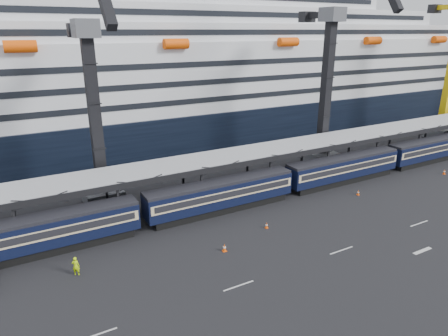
% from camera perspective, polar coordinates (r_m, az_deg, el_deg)
% --- Properties ---
extents(ground, '(260.00, 260.00, 0.00)m').
position_cam_1_polar(ground, '(46.02, 14.68, -8.47)').
color(ground, black).
rests_on(ground, ground).
extents(lane_markings, '(111.00, 4.27, 0.02)m').
position_cam_1_polar(lane_markings, '(48.86, 26.00, -8.19)').
color(lane_markings, beige).
rests_on(lane_markings, ground).
extents(train, '(133.05, 3.00, 4.05)m').
position_cam_1_polar(train, '(49.56, 3.01, -2.99)').
color(train, black).
rests_on(train, ground).
extents(canopy, '(130.00, 6.25, 5.53)m').
position_cam_1_polar(canopy, '(54.12, 4.99, 2.30)').
color(canopy, '#9A9DA2').
rests_on(canopy, ground).
extents(cruise_ship, '(214.09, 28.84, 34.00)m').
position_cam_1_polar(cruise_ship, '(80.36, -8.68, 12.81)').
color(cruise_ship, black).
rests_on(cruise_ship, ground).
extents(crane_dark_near, '(4.50, 17.75, 35.08)m').
position_cam_1_polar(crane_dark_near, '(49.09, -17.95, 7.74)').
color(crane_dark_near, '#4C4D53').
rests_on(crane_dark_near, ground).
extents(crane_dark_mid, '(4.50, 18.24, 39.64)m').
position_cam_1_polar(crane_dark_mid, '(64.55, 14.73, 11.84)').
color(crane_dark_mid, '#4C4D53').
rests_on(crane_dark_mid, ground).
extents(worker, '(0.78, 0.68, 1.81)m').
position_cam_1_polar(worker, '(38.94, -20.42, -12.98)').
color(worker, '#BEF10C').
rests_on(worker, ground).
extents(traffic_cone_c, '(0.42, 0.42, 0.83)m').
position_cam_1_polar(traffic_cone_c, '(40.32, 0.06, -11.29)').
color(traffic_cone_c, '#FB5107').
rests_on(traffic_cone_c, ground).
extents(traffic_cone_d, '(0.34, 0.34, 0.69)m').
position_cam_1_polar(traffic_cone_d, '(44.92, 6.10, -8.13)').
color(traffic_cone_d, '#FB5107').
rests_on(traffic_cone_d, ground).
extents(traffic_cone_e, '(0.36, 0.36, 0.71)m').
position_cam_1_polar(traffic_cone_e, '(56.17, 18.63, -3.33)').
color(traffic_cone_e, '#FB5107').
rests_on(traffic_cone_e, ground).
extents(traffic_cone_f, '(0.39, 0.39, 0.79)m').
position_cam_1_polar(traffic_cone_f, '(69.52, 28.96, -0.47)').
color(traffic_cone_f, '#FB5107').
rests_on(traffic_cone_f, ground).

